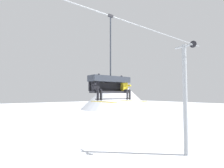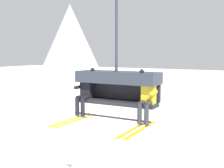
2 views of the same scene
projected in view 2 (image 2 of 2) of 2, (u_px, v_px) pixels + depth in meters
mountain_peak_west at (70, 47)px, 48.29m from camera, size 13.30×13.30×14.56m
chairlift_chair at (118, 81)px, 7.31m from camera, size 2.23×0.74×4.34m
skier_black at (85, 92)px, 7.60m from camera, size 0.48×1.70×1.34m
skier_yellow at (147, 97)px, 6.73m from camera, size 0.48×1.70×1.34m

